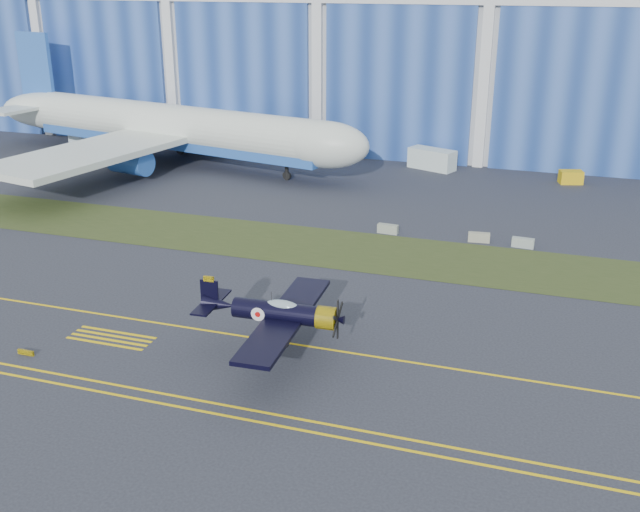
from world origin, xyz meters
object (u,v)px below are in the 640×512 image
(warbird, at_px, (276,312))
(shipping_container, at_px, (432,159))
(jetliner, at_px, (171,79))
(tug, at_px, (571,177))

(warbird, distance_m, shipping_container, 53.27)
(warbird, relative_size, jetliner, 0.19)
(jetliner, distance_m, tug, 51.21)
(warbird, distance_m, tug, 54.46)
(tug, bearing_deg, jetliner, 169.80)
(jetliner, distance_m, shipping_container, 34.95)
(warbird, relative_size, tug, 5.12)
(jetliner, bearing_deg, shipping_container, 24.29)
(jetliner, bearing_deg, tug, 18.03)
(tug, bearing_deg, warbird, -125.54)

